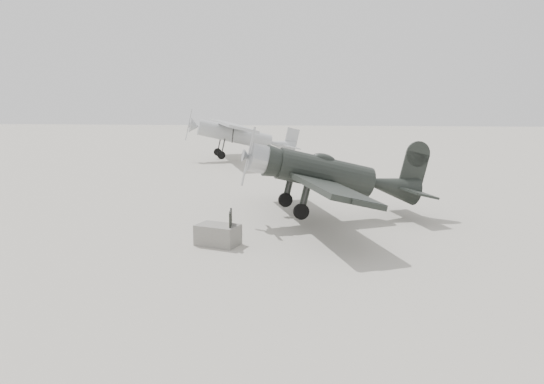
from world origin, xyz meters
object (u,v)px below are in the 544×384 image
(highwing_monoplane, at_px, (239,132))
(lowwing_monoplane, at_px, (333,175))
(equipment_block, at_px, (218,235))
(sign_board, at_px, (231,224))

(highwing_monoplane, bearing_deg, lowwing_monoplane, -89.16)
(highwing_monoplane, relative_size, equipment_block, 8.90)
(equipment_block, bearing_deg, lowwing_monoplane, 46.50)
(lowwing_monoplane, relative_size, highwing_monoplane, 0.86)
(highwing_monoplane, distance_m, equipment_block, 25.59)
(equipment_block, bearing_deg, highwing_monoplane, 97.26)
(lowwing_monoplane, xyz_separation_m, sign_board, (-3.52, -4.18, -1.12))
(equipment_block, distance_m, sign_board, 0.60)
(equipment_block, height_order, sign_board, sign_board)
(equipment_block, xyz_separation_m, sign_board, (0.45, -0.00, 0.39))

